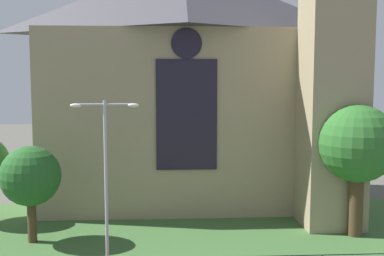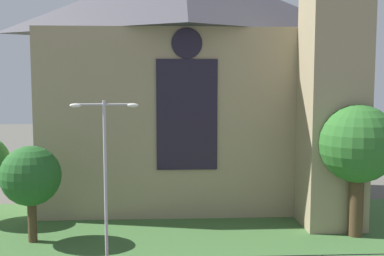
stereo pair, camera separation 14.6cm
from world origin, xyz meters
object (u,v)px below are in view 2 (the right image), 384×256
(streetlamp_near, at_px, (105,169))
(church_building, at_px, (193,79))
(tree_left_near, at_px, (31,176))
(tree_right_near, at_px, (358,145))

(streetlamp_near, bearing_deg, church_building, 71.78)
(streetlamp_near, bearing_deg, tree_left_near, 131.15)
(tree_left_near, distance_m, streetlamp_near, 8.45)
(tree_left_near, relative_size, streetlamp_near, 0.66)
(tree_left_near, bearing_deg, streetlamp_near, -48.85)
(church_building, distance_m, tree_left_near, 15.79)
(church_building, bearing_deg, tree_right_near, -44.00)
(tree_left_near, bearing_deg, church_building, 42.44)
(tree_left_near, height_order, streetlamp_near, streetlamp_near)
(church_building, distance_m, streetlamp_near, 17.52)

